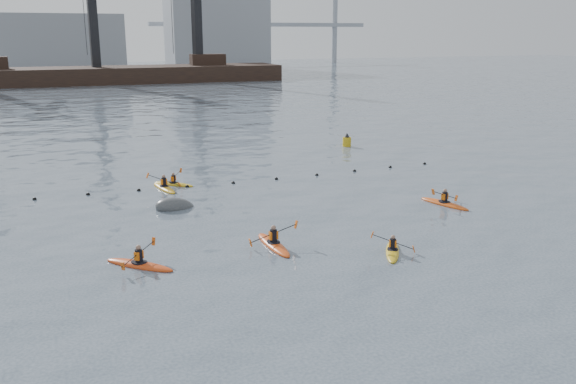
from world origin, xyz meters
name	(u,v)px	position (x,y,z in m)	size (l,w,h in m)	color
ground	(406,343)	(0.00, 0.00, 0.00)	(400.00, 400.00, 0.00)	#394554
float_line	(210,184)	(-0.50, 22.53, 0.03)	(33.24, 0.73, 0.24)	black
barge_pier	(96,74)	(-0.22, 110.00, 1.89)	(72.00, 19.30, 29.50)	black
skyline	(90,34)	(2.23, 150.27, 9.25)	(141.00, 28.00, 22.00)	gray
kayaker_0	(274,244)	(-0.74, 10.03, 0.11)	(2.40, 3.54, 1.22)	#CD4513
kayaker_1	(393,251)	(3.89, 7.27, 0.09)	(1.99, 2.78, 1.05)	gold
kayaker_2	(139,264)	(-6.85, 9.76, 0.10)	(2.83, 2.84, 1.07)	#CA3E13
kayaker_3	(164,187)	(-3.44, 22.50, 0.10)	(2.24, 3.30, 1.28)	gold
kayaker_4	(444,203)	(10.72, 12.94, 0.10)	(2.24, 3.38, 1.23)	#C64912
kayaker_5	(174,184)	(-2.68, 23.31, 0.09)	(2.46, 2.40, 1.03)	gold
mooring_buoy	(175,208)	(-3.66, 18.00, 0.00)	(2.29, 1.36, 1.15)	#373A3C
nav_buoy	(347,142)	(14.00, 31.56, 0.40)	(0.73, 0.73, 1.32)	#BC9012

